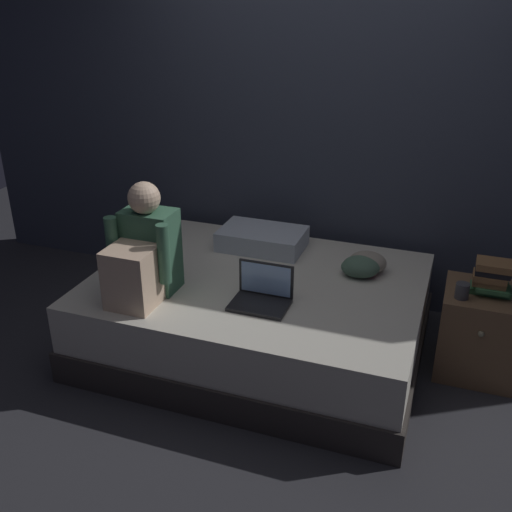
{
  "coord_description": "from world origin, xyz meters",
  "views": [
    {
      "loc": [
        0.88,
        -2.72,
        2.13
      ],
      "look_at": [
        -0.14,
        0.1,
        0.74
      ],
      "focal_mm": 41.66,
      "sensor_mm": 36.0,
      "label": 1
    }
  ],
  "objects": [
    {
      "name": "ground_plane",
      "position": [
        0.0,
        0.0,
        0.0
      ],
      "size": [
        8.0,
        8.0,
        0.0
      ],
      "primitive_type": "plane",
      "color": "#2D2D33"
    },
    {
      "name": "wall_back",
      "position": [
        0.0,
        1.2,
        1.35
      ],
      "size": [
        5.6,
        0.1,
        2.7
      ],
      "primitive_type": "cube",
      "color": "#383D4C",
      "rests_on": "ground_plane"
    },
    {
      "name": "bed",
      "position": [
        -0.2,
        0.3,
        0.24
      ],
      "size": [
        2.0,
        1.5,
        0.49
      ],
      "color": "#332D2B",
      "rests_on": "ground_plane"
    },
    {
      "name": "nightstand",
      "position": [
        1.1,
        0.52,
        0.26
      ],
      "size": [
        0.44,
        0.46,
        0.53
      ],
      "color": "brown",
      "rests_on": "ground_plane"
    },
    {
      "name": "person_sitting",
      "position": [
        -0.74,
        -0.1,
        0.74
      ],
      "size": [
        0.39,
        0.44,
        0.66
      ],
      "color": "#38664C",
      "rests_on": "bed"
    },
    {
      "name": "laptop",
      "position": [
        -0.08,
        0.03,
        0.55
      ],
      "size": [
        0.32,
        0.23,
        0.22
      ],
      "color": "black",
      "rests_on": "bed"
    },
    {
      "name": "pillow",
      "position": [
        -0.33,
        0.75,
        0.56
      ],
      "size": [
        0.56,
        0.36,
        0.13
      ],
      "primitive_type": "cube",
      "color": "silver",
      "rests_on": "bed"
    },
    {
      "name": "book_stack",
      "position": [
        1.12,
        0.51,
        0.63
      ],
      "size": [
        0.22,
        0.16,
        0.2
      ],
      "color": "#387042",
      "rests_on": "nightstand"
    },
    {
      "name": "mug",
      "position": [
        0.97,
        0.4,
        0.57
      ],
      "size": [
        0.08,
        0.08,
        0.09
      ],
      "primitive_type": "cylinder",
      "color": "#3D3D42",
      "rests_on": "nightstand"
    },
    {
      "name": "clothes_pile",
      "position": [
        0.39,
        0.58,
        0.55
      ],
      "size": [
        0.26,
        0.27,
        0.13
      ],
      "color": "#4C6B56",
      "rests_on": "bed"
    }
  ]
}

